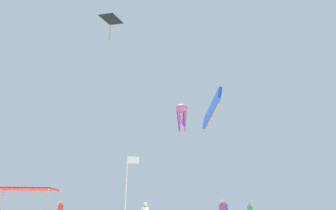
# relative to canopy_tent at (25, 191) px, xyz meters

# --- Properties ---
(canopy_tent) EXTENTS (2.97, 2.77, 2.33)m
(canopy_tent) POSITION_rel_canopy_tent_xyz_m (0.00, 0.00, 0.00)
(canopy_tent) COLOR #B2B2B7
(canopy_tent) RESTS_ON ground
(person_near_tent) EXTENTS (0.44, 0.44, 1.85)m
(person_near_tent) POSITION_rel_canopy_tent_xyz_m (0.09, 10.88, -1.11)
(person_near_tent) COLOR black
(person_near_tent) RESTS_ON ground
(banner_flag) EXTENTS (0.61, 0.06, 3.85)m
(banner_flag) POSITION_rel_canopy_tent_xyz_m (5.21, -1.84, 0.10)
(banner_flag) COLOR silver
(banner_flag) RESTS_ON ground
(kite_octopus_pink) EXTENTS (2.64, 2.64, 4.49)m
(kite_octopus_pink) POSITION_rel_canopy_tent_xyz_m (14.37, 25.41, 13.60)
(kite_octopus_pink) COLOR pink
(kite_diamond_black) EXTENTS (2.66, 2.66, 2.81)m
(kite_diamond_black) POSITION_rel_canopy_tent_xyz_m (3.17, 9.28, 17.52)
(kite_diamond_black) COLOR black
(kite_parafoil_blue) EXTENTS (0.98, 5.95, 3.62)m
(kite_parafoil_blue) POSITION_rel_canopy_tent_xyz_m (14.93, 12.77, 9.57)
(kite_parafoil_blue) COLOR blue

